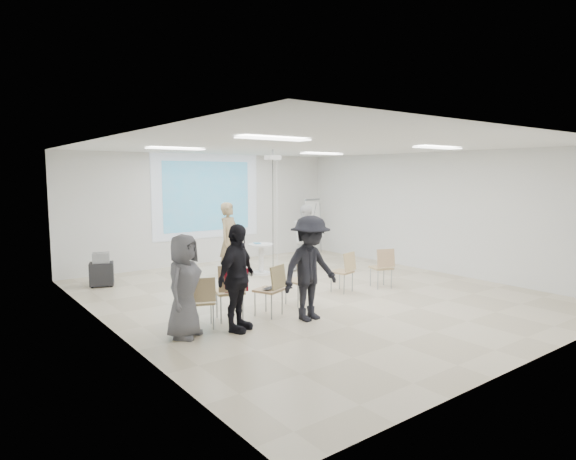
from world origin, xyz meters
TOP-DOWN VIEW (x-y plane):
  - floor at (0.00, 0.00)m, footprint 8.00×9.00m
  - ceiling at (0.00, 0.00)m, footprint 8.00×9.00m
  - wall_back at (0.00, 4.55)m, footprint 8.00×0.10m
  - wall_left at (-4.05, 0.00)m, footprint 0.10×9.00m
  - wall_right at (4.05, 0.00)m, footprint 0.10×9.00m
  - projection_halo at (0.00, 4.49)m, footprint 3.20×0.01m
  - projection_image at (0.00, 4.47)m, footprint 2.60×0.01m
  - pedestal_table at (0.28, 2.28)m, footprint 0.80×0.80m
  - player_left at (-0.46, 2.52)m, footprint 0.88×0.77m
  - player_right at (1.45, 1.89)m, footprint 1.11×1.02m
  - controller_left at (-0.28, 2.77)m, footprint 0.09×0.13m
  - controller_right at (1.27, 2.14)m, footprint 0.08×0.12m
  - chair_far_left at (-2.82, -0.69)m, footprint 0.52×0.54m
  - chair_left_mid at (-2.26, -0.61)m, footprint 0.58×0.61m
  - chair_left_inner at (-1.54, -0.79)m, footprint 0.56×0.58m
  - chair_center at (-0.69, -0.54)m, footprint 0.45×0.48m
  - chair_right_inner at (0.65, -0.30)m, footprint 0.48×0.51m
  - chair_right_far at (1.55, -0.53)m, footprint 0.52×0.54m
  - red_jacket at (-2.24, -0.75)m, footprint 0.40×0.21m
  - laptop at (-1.57, -0.70)m, footprint 0.40×0.35m
  - audience_left at (-2.43, -1.10)m, footprint 1.31×1.14m
  - audience_mid at (-1.15, -1.34)m, footprint 1.34×0.80m
  - audience_outer at (-3.21, -0.87)m, footprint 1.02×0.96m
  - flipchart_easel at (3.28, 3.86)m, footprint 0.73×0.56m
  - av_cart at (-3.23, 3.32)m, footprint 0.60×0.54m
  - ceiling_projector at (0.10, 1.49)m, footprint 0.30×0.25m
  - fluor_panel_nw at (-2.00, 2.00)m, footprint 1.20×0.30m
  - fluor_panel_ne at (2.00, 2.00)m, footprint 1.20×0.30m
  - fluor_panel_sw at (-2.00, -1.50)m, footprint 1.20×0.30m
  - fluor_panel_se at (2.00, -1.50)m, footprint 1.20×0.30m

SIDE VIEW (x-z plane):
  - floor at x=0.00m, z-range -0.10..0.00m
  - av_cart at x=-3.23m, z-range -0.03..0.71m
  - pedestal_table at x=0.28m, z-range 0.04..0.82m
  - laptop at x=-1.57m, z-range 0.47..0.50m
  - chair_far_left at x=-2.82m, z-range 0.08..0.92m
  - chair_right_inner at x=0.65m, z-range 0.08..0.92m
  - chair_right_far at x=1.55m, z-range 0.08..0.95m
  - chair_left_inner at x=-1.54m, z-range 0.08..0.98m
  - chair_center at x=-0.69m, z-range 0.08..0.99m
  - chair_left_mid at x=-2.26m, z-range 0.09..1.06m
  - red_jacket at x=-2.24m, z-range 0.53..0.91m
  - audience_outer at x=-3.21m, z-range 0.00..1.76m
  - player_right at x=1.45m, z-range 0.00..1.85m
  - audience_left at x=-2.43m, z-range 0.00..1.93m
  - audience_mid at x=-1.15m, z-range 0.00..2.00m
  - player_left at x=-0.46m, z-range 0.00..2.02m
  - controller_right at x=1.27m, z-range 1.23..1.27m
  - flipchart_easel at x=3.28m, z-range 0.40..2.11m
  - controller_left at x=-0.28m, z-range 1.31..1.35m
  - wall_back at x=0.00m, z-range 0.00..3.00m
  - wall_left at x=-4.05m, z-range 0.00..3.00m
  - wall_right at x=4.05m, z-range 0.00..3.00m
  - projection_halo at x=0.00m, z-range 0.70..3.00m
  - projection_image at x=0.00m, z-range 0.90..2.80m
  - ceiling_projector at x=0.10m, z-range 1.19..4.19m
  - fluor_panel_nw at x=-2.00m, z-range 2.96..2.98m
  - fluor_panel_ne at x=2.00m, z-range 2.96..2.98m
  - fluor_panel_sw at x=-2.00m, z-range 2.96..2.98m
  - fluor_panel_se at x=2.00m, z-range 2.96..2.98m
  - ceiling at x=0.00m, z-range 3.00..3.10m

